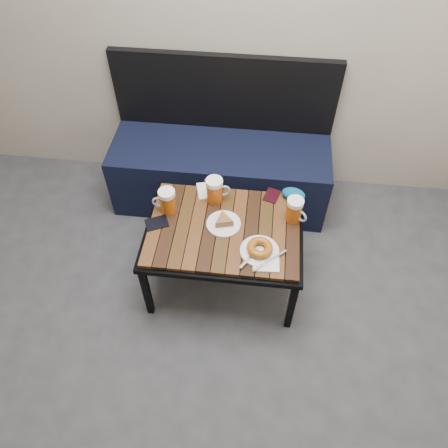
# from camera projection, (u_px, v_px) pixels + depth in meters

# --- Properties ---
(room_shell) EXTENTS (4.00, 4.00, 4.00)m
(room_shell) POSITION_uv_depth(u_px,v_px,m) (87.00, 51.00, 0.98)
(room_shell) COLOR gray
(room_shell) RESTS_ON ground
(bench) EXTENTS (1.40, 0.50, 0.95)m
(bench) POSITION_uv_depth(u_px,v_px,m) (221.00, 166.00, 2.91)
(bench) COLOR black
(bench) RESTS_ON ground
(cafe_table) EXTENTS (0.84, 0.62, 0.47)m
(cafe_table) POSITION_uv_depth(u_px,v_px,m) (224.00, 233.00, 2.34)
(cafe_table) COLOR black
(cafe_table) RESTS_ON ground
(beer_mug_left) EXTENTS (0.13, 0.09, 0.14)m
(beer_mug_left) POSITION_uv_depth(u_px,v_px,m) (167.00, 201.00, 2.33)
(beer_mug_left) COLOR #AB4A0D
(beer_mug_left) RESTS_ON cafe_table
(beer_mug_centre) EXTENTS (0.14, 0.11, 0.15)m
(beer_mug_centre) POSITION_uv_depth(u_px,v_px,m) (215.00, 190.00, 2.38)
(beer_mug_centre) COLOR #AB4A0D
(beer_mug_centre) RESTS_ON cafe_table
(beer_mug_right) EXTENTS (0.13, 0.12, 0.14)m
(beer_mug_right) POSITION_uv_depth(u_px,v_px,m) (295.00, 210.00, 2.29)
(beer_mug_right) COLOR #AB4A0D
(beer_mug_right) RESTS_ON cafe_table
(plate_pie) EXTENTS (0.18, 0.18, 0.05)m
(plate_pie) POSITION_uv_depth(u_px,v_px,m) (224.00, 222.00, 2.30)
(plate_pie) COLOR white
(plate_pie) RESTS_ON cafe_table
(plate_bagel) EXTENTS (0.24, 0.23, 0.05)m
(plate_bagel) POSITION_uv_depth(u_px,v_px,m) (260.00, 249.00, 2.19)
(plate_bagel) COLOR white
(plate_bagel) RESTS_ON cafe_table
(napkin_left) EXTENTS (0.16, 0.17, 0.01)m
(napkin_left) POSITION_uv_depth(u_px,v_px,m) (209.00, 190.00, 2.48)
(napkin_left) COLOR white
(napkin_left) RESTS_ON cafe_table
(napkin_right) EXTENTS (0.14, 0.12, 0.01)m
(napkin_right) POSITION_uv_depth(u_px,v_px,m) (266.00, 263.00, 2.16)
(napkin_right) COLOR white
(napkin_right) RESTS_ON cafe_table
(passport_navy) EXTENTS (0.14, 0.13, 0.01)m
(passport_navy) POSITION_uv_depth(u_px,v_px,m) (157.00, 223.00, 2.32)
(passport_navy) COLOR black
(passport_navy) RESTS_ON cafe_table
(passport_burgundy) EXTENTS (0.10, 0.12, 0.01)m
(passport_burgundy) POSITION_uv_depth(u_px,v_px,m) (272.00, 196.00, 2.45)
(passport_burgundy) COLOR black
(passport_burgundy) RESTS_ON cafe_table
(knit_pouch) EXTENTS (0.15, 0.12, 0.06)m
(knit_pouch) POSITION_uv_depth(u_px,v_px,m) (293.00, 194.00, 2.43)
(knit_pouch) COLOR navy
(knit_pouch) RESTS_ON cafe_table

